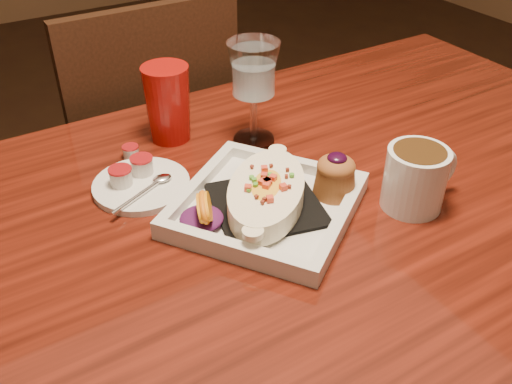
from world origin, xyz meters
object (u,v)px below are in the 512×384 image
plate (273,197)px  coffee_mug (417,176)px  chair_far (147,158)px  saucer (139,183)px  goblet (254,75)px  table (283,255)px  red_tumbler (168,104)px

plate → coffee_mug: (0.20, -0.10, 0.03)m
chair_far → saucer: chair_far is taller
plate → saucer: plate is taller
goblet → saucer: size_ratio=1.21×
plate → chair_far: bearing=53.3°
chair_far → coffee_mug: size_ratio=6.99×
chair_far → goblet: (0.06, -0.43, 0.37)m
table → red_tumbler: red_tumbler is taller
plate → goblet: size_ratio=1.85×
plate → coffee_mug: size_ratio=2.65×
coffee_mug → saucer: (-0.35, 0.26, -0.04)m
chair_far → coffee_mug: bearing=103.7°
coffee_mug → red_tumbler: red_tumbler is taller
chair_far → goblet: goblet is taller
table → saucer: 0.27m
table → saucer: bearing=135.4°
table → saucer: size_ratio=9.50×
plate → saucer: size_ratio=2.23×
goblet → red_tumbler: (-0.12, 0.09, -0.06)m
saucer → red_tumbler: red_tumbler is taller
chair_far → plate: size_ratio=2.64×
plate → goblet: 0.24m
table → coffee_mug: coffee_mug is taller
coffee_mug → goblet: (-0.11, 0.30, 0.08)m
goblet → chair_far: bearing=98.6°
chair_far → saucer: 0.55m
red_tumbler → coffee_mug: bearing=-58.7°
plate → goblet: (0.08, 0.20, 0.11)m
table → chair_far: bearing=90.0°
table → coffee_mug: bearing=-28.2°
goblet → saucer: goblet is taller
red_tumbler → plate: bearing=-82.1°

